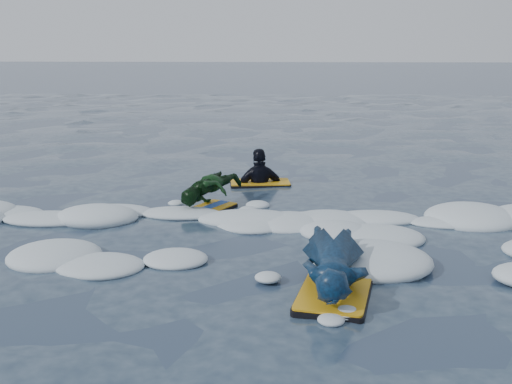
# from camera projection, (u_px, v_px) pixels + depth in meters

# --- Properties ---
(ground) EXTENTS (120.00, 120.00, 0.00)m
(ground) POSITION_uv_depth(u_px,v_px,m) (162.00, 257.00, 7.13)
(ground) COLOR #1B2C42
(ground) RESTS_ON ground
(foam_band) EXTENTS (12.00, 3.10, 0.30)m
(foam_band) POSITION_uv_depth(u_px,v_px,m) (178.00, 230.00, 8.13)
(foam_band) COLOR silver
(foam_band) RESTS_ON ground
(prone_woman_unit) EXTENTS (0.88, 1.81, 0.46)m
(prone_woman_unit) POSITION_uv_depth(u_px,v_px,m) (334.00, 265.00, 6.21)
(prone_woman_unit) COLOR black
(prone_woman_unit) RESTS_ON ground
(prone_child_unit) EXTENTS (1.05, 1.35, 0.47)m
(prone_child_unit) POSITION_uv_depth(u_px,v_px,m) (211.00, 191.00, 9.15)
(prone_child_unit) COLOR black
(prone_child_unit) RESTS_ON ground
(waiting_rider_unit) EXTENTS (1.03, 0.64, 1.47)m
(waiting_rider_unit) POSITION_uv_depth(u_px,v_px,m) (260.00, 192.00, 10.60)
(waiting_rider_unit) COLOR black
(waiting_rider_unit) RESTS_ON ground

